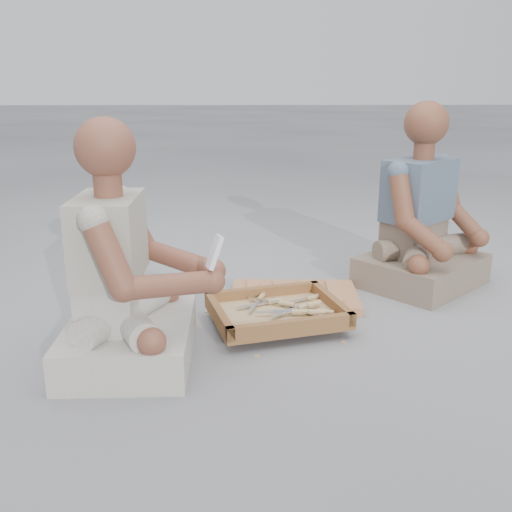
{
  "coord_description": "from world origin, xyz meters",
  "views": [
    {
      "loc": [
        -0.15,
        -2.2,
        0.99
      ],
      "look_at": [
        -0.1,
        0.11,
        0.3
      ],
      "focal_mm": 40.0,
      "sensor_mm": 36.0,
      "label": 1
    }
  ],
  "objects_px": {
    "tool_tray": "(277,312)",
    "companion": "(423,226)",
    "carved_panel": "(294,297)",
    "craftsman": "(125,283)"
  },
  "relations": [
    {
      "from": "carved_panel",
      "to": "tool_tray",
      "type": "height_order",
      "value": "tool_tray"
    },
    {
      "from": "craftsman",
      "to": "carved_panel",
      "type": "bearing_deg",
      "value": 130.42
    },
    {
      "from": "carved_panel",
      "to": "companion",
      "type": "distance_m",
      "value": 0.76
    },
    {
      "from": "carved_panel",
      "to": "tool_tray",
      "type": "bearing_deg",
      "value": -109.0
    },
    {
      "from": "companion",
      "to": "craftsman",
      "type": "bearing_deg",
      "value": -10.93
    },
    {
      "from": "carved_panel",
      "to": "tool_tray",
      "type": "distance_m",
      "value": 0.32
    },
    {
      "from": "craftsman",
      "to": "companion",
      "type": "bearing_deg",
      "value": 120.85
    },
    {
      "from": "carved_panel",
      "to": "craftsman",
      "type": "distance_m",
      "value": 0.94
    },
    {
      "from": "tool_tray",
      "to": "companion",
      "type": "xyz_separation_m",
      "value": [
        0.77,
        0.53,
        0.24
      ]
    },
    {
      "from": "tool_tray",
      "to": "companion",
      "type": "relative_size",
      "value": 0.68
    }
  ]
}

